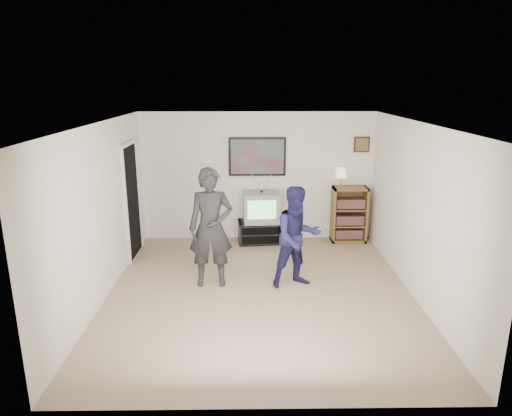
{
  "coord_description": "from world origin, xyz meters",
  "views": [
    {
      "loc": [
        -0.14,
        -6.21,
        3.05
      ],
      "look_at": [
        -0.05,
        0.6,
        1.15
      ],
      "focal_mm": 32.0,
      "sensor_mm": 36.0,
      "label": 1
    }
  ],
  "objects_px": {
    "crt_television": "(261,207)",
    "person_short": "(297,237)",
    "bookshelf": "(349,214)",
    "person_tall": "(211,228)",
    "media_stand": "(261,232)"
  },
  "relations": [
    {
      "from": "crt_television",
      "to": "person_short",
      "type": "distance_m",
      "value": 2.02
    },
    {
      "from": "bookshelf",
      "to": "person_tall",
      "type": "height_order",
      "value": "person_tall"
    },
    {
      "from": "media_stand",
      "to": "bookshelf",
      "type": "relative_size",
      "value": 0.84
    },
    {
      "from": "bookshelf",
      "to": "person_tall",
      "type": "relative_size",
      "value": 0.59
    },
    {
      "from": "crt_television",
      "to": "person_short",
      "type": "relative_size",
      "value": 0.44
    },
    {
      "from": "media_stand",
      "to": "person_tall",
      "type": "relative_size",
      "value": 0.49
    },
    {
      "from": "crt_television",
      "to": "bookshelf",
      "type": "height_order",
      "value": "bookshelf"
    },
    {
      "from": "person_tall",
      "to": "person_short",
      "type": "relative_size",
      "value": 1.17
    },
    {
      "from": "media_stand",
      "to": "crt_television",
      "type": "relative_size",
      "value": 1.33
    },
    {
      "from": "media_stand",
      "to": "person_short",
      "type": "height_order",
      "value": "person_short"
    },
    {
      "from": "media_stand",
      "to": "person_tall",
      "type": "bearing_deg",
      "value": -118.47
    },
    {
      "from": "person_tall",
      "to": "person_short",
      "type": "xyz_separation_m",
      "value": [
        1.3,
        -0.06,
        -0.14
      ]
    },
    {
      "from": "crt_television",
      "to": "person_short",
      "type": "xyz_separation_m",
      "value": [
        0.49,
        -1.96,
        0.06
      ]
    },
    {
      "from": "media_stand",
      "to": "crt_television",
      "type": "bearing_deg",
      "value": -5.79
    },
    {
      "from": "crt_television",
      "to": "person_tall",
      "type": "height_order",
      "value": "person_tall"
    }
  ]
}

